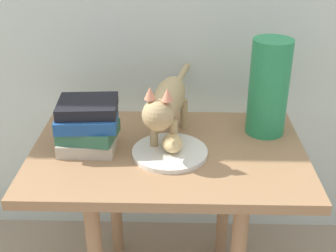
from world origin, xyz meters
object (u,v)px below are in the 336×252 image
(book_stack, at_px, (88,125))
(cat, at_px, (168,103))
(candle_jar, at_px, (73,110))
(bread_roll, at_px, (172,143))
(plate, at_px, (170,152))
(side_table, at_px, (168,173))
(green_vase, at_px, (269,88))

(book_stack, bearing_deg, cat, 10.98)
(candle_jar, bearing_deg, bread_roll, -33.45)
(plate, bearing_deg, cat, 95.59)
(side_table, relative_size, green_vase, 2.69)
(cat, relative_size, candle_jar, 5.56)
(cat, height_order, candle_jar, cat)
(plate, height_order, green_vase, green_vase)
(side_table, relative_size, cat, 1.75)
(side_table, distance_m, candle_jar, 0.40)
(side_table, height_order, green_vase, green_vase)
(bread_roll, height_order, cat, cat)
(cat, xyz_separation_m, candle_jar, (-0.33, 0.14, -0.09))
(bread_roll, height_order, book_stack, book_stack)
(green_vase, bearing_deg, candle_jar, 173.97)
(plate, xyz_separation_m, book_stack, (-0.24, 0.03, 0.07))
(side_table, distance_m, cat, 0.22)
(candle_jar, bearing_deg, side_table, -30.74)
(side_table, distance_m, green_vase, 0.41)
(cat, bearing_deg, side_table, -88.10)
(green_vase, distance_m, candle_jar, 0.65)
(plate, bearing_deg, green_vase, 27.10)
(candle_jar, bearing_deg, book_stack, -64.73)
(bread_roll, xyz_separation_m, book_stack, (-0.25, 0.04, 0.04))
(side_table, bearing_deg, plate, -77.70)
(side_table, bearing_deg, green_vase, 22.34)
(side_table, relative_size, candle_jar, 9.73)
(book_stack, xyz_separation_m, green_vase, (0.55, 0.12, 0.08))
(cat, relative_size, book_stack, 2.55)
(green_vase, bearing_deg, book_stack, -167.55)
(bread_roll, distance_m, green_vase, 0.35)
(cat, distance_m, candle_jar, 0.37)
(green_vase, xyz_separation_m, candle_jar, (-0.64, 0.07, -0.12))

